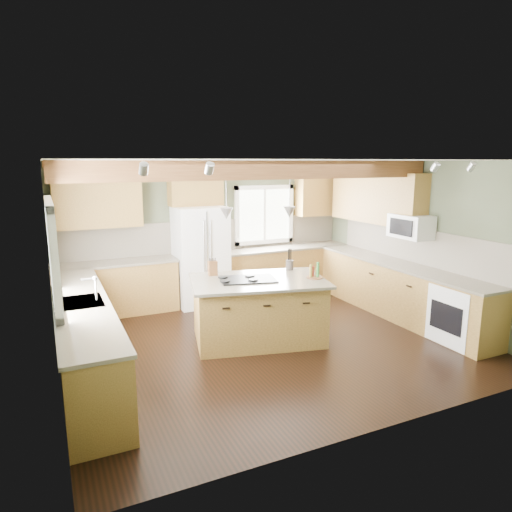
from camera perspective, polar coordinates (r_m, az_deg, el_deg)
name	(u,v)px	position (r m, az deg, el deg)	size (l,w,h in m)	color
floor	(267,341)	(6.82, 1.39, -10.55)	(5.60, 5.60, 0.00)	black
ceiling	(268,160)	(6.31, 1.51, 11.87)	(5.60, 5.60, 0.00)	silver
wall_back	(209,231)	(8.72, -5.90, 3.18)	(5.60, 5.60, 0.00)	#485039
wall_left	(51,275)	(5.79, -24.22, -2.12)	(5.00, 5.00, 0.00)	#485039
wall_right	(418,240)	(8.07, 19.56, 1.88)	(5.00, 5.00, 0.00)	#485039
ceiling_beam	(265,170)	(6.40, 1.09, 10.71)	(5.55, 0.26, 0.26)	#542D18
soffit_trim	(209,164)	(8.53, -5.86, 11.36)	(5.55, 0.20, 0.10)	#542D18
backsplash_back	(209,235)	(8.72, -5.86, 2.58)	(5.58, 0.03, 0.58)	brown
backsplash_right	(414,245)	(8.11, 19.19, 1.31)	(0.03, 3.70, 0.58)	brown
base_cab_back_left	(117,289)	(8.20, -16.99, -3.96)	(2.02, 0.60, 0.88)	brown
counter_back_left	(115,263)	(8.09, -17.18, -0.82)	(2.06, 0.64, 0.04)	#4F483A
base_cab_back_right	(285,270)	(9.20, 3.63, -1.78)	(2.62, 0.60, 0.88)	brown
counter_back_right	(285,248)	(9.11, 3.66, 1.04)	(2.66, 0.64, 0.04)	#4F483A
base_cab_left	(84,339)	(6.09, -20.70, -9.65)	(0.60, 3.70, 0.88)	brown
counter_left	(81,303)	(5.95, -21.02, -5.51)	(0.64, 3.74, 0.04)	#4F483A
base_cab_right	(398,291)	(8.08, 17.37, -4.21)	(0.60, 3.70, 0.88)	brown
counter_right	(400,265)	(7.97, 17.57, -1.03)	(0.64, 3.74, 0.04)	#4F483A
upper_cab_back_left	(98,201)	(8.04, -19.18, 6.55)	(1.40, 0.35, 0.90)	brown
upper_cab_over_fridge	(195,186)	(8.37, -7.59, 8.64)	(0.96, 0.35, 0.70)	brown
upper_cab_right	(376,198)	(8.54, 14.77, 7.08)	(0.35, 2.20, 0.90)	brown
upper_cab_back_corner	(318,193)	(9.49, 7.71, 7.78)	(0.90, 0.35, 0.90)	brown
window_left	(51,252)	(5.79, -24.24, 0.41)	(0.04, 1.60, 1.05)	white
window_back	(264,215)	(9.10, 0.98, 5.19)	(1.10, 0.04, 1.00)	white
sink	(81,303)	(5.95, -21.02, -5.47)	(0.50, 0.65, 0.03)	#262628
faucet	(96,289)	(5.92, -19.39, -3.96)	(0.02, 0.02, 0.28)	#B2B2B7
dishwasher	(97,385)	(4.91, -19.28, -14.99)	(0.60, 0.60, 0.84)	white
oven	(461,315)	(7.22, 24.27, -6.70)	(0.60, 0.72, 0.84)	white
microwave	(411,226)	(7.84, 18.79, 3.52)	(0.40, 0.70, 0.38)	white
pendant_left	(226,214)	(6.32, -3.71, 5.31)	(0.18, 0.18, 0.16)	#B2B2B7
pendant_right	(289,212)	(6.51, 4.19, 5.48)	(0.18, 0.18, 0.16)	#B2B2B7
refrigerator	(201,256)	(8.34, -6.93, -0.02)	(0.90, 0.74, 1.80)	white
island	(258,311)	(6.71, 0.28, -6.91)	(1.80, 1.10, 0.88)	brown
island_top	(258,281)	(6.58, 0.29, -3.11)	(1.92, 1.22, 0.04)	#4F483A
cooktop	(248,279)	(6.54, -1.00, -2.92)	(0.78, 0.52, 0.02)	black
knife_block	(213,268)	(6.82, -5.43, -1.52)	(0.13, 0.10, 0.22)	brown
utensil_crock	(290,265)	(7.16, 4.22, -1.11)	(0.11, 0.11, 0.15)	#484139
bottle_tray	(315,271)	(6.69, 7.35, -1.82)	(0.24, 0.24, 0.22)	#59331A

